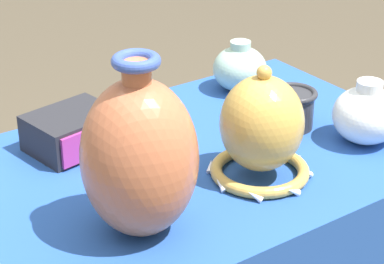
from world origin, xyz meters
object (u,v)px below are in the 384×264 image
object	(u,v)px
mosaic_tile_box	(73,131)
jar_round_porcelain	(367,115)
vase_tall_bulbous	(139,157)
vase_dome_bell	(262,131)
jar_round_celadon	(240,68)
cup_wide_charcoal	(293,107)

from	to	relation	value
mosaic_tile_box	jar_round_porcelain	xyz separation A→B (m)	(0.48, -0.30, 0.02)
vase_tall_bulbous	mosaic_tile_box	distance (m)	0.33
vase_dome_bell	jar_round_porcelain	xyz separation A→B (m)	(0.26, -0.01, -0.03)
vase_tall_bulbous	vase_dome_bell	size ratio (longest dim) A/B	1.38
vase_tall_bulbous	jar_round_porcelain	bearing A→B (deg)	1.33
mosaic_tile_box	jar_round_celadon	xyz separation A→B (m)	(0.44, 0.04, 0.02)
vase_tall_bulbous	jar_round_celadon	size ratio (longest dim) A/B	2.44
vase_dome_bell	mosaic_tile_box	size ratio (longest dim) A/B	1.20
vase_dome_bell	cup_wide_charcoal	bearing A→B (deg)	32.64
vase_dome_bell	jar_round_porcelain	bearing A→B (deg)	-2.73
jar_round_celadon	jar_round_porcelain	bearing A→B (deg)	-82.95
jar_round_celadon	vase_tall_bulbous	bearing A→B (deg)	-143.53
vase_dome_bell	jar_round_celadon	distance (m)	0.40
cup_wide_charcoal	vase_tall_bulbous	bearing A→B (deg)	-162.48
jar_round_porcelain	jar_round_celadon	world-z (taller)	jar_round_porcelain
vase_dome_bell	mosaic_tile_box	world-z (taller)	vase_dome_bell
vase_tall_bulbous	jar_round_porcelain	size ratio (longest dim) A/B	2.23
vase_tall_bulbous	vase_dome_bell	distance (m)	0.27
mosaic_tile_box	cup_wide_charcoal	distance (m)	0.44
vase_tall_bulbous	mosaic_tile_box	size ratio (longest dim) A/B	1.66
cup_wide_charcoal	mosaic_tile_box	bearing A→B (deg)	156.95
jar_round_porcelain	cup_wide_charcoal	size ratio (longest dim) A/B	1.37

